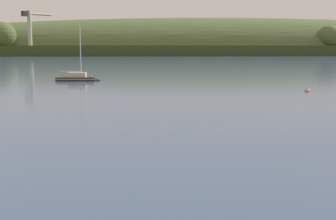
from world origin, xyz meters
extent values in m
cube|color=#35401E|center=(-15.31, 238.29, 2.48)|extent=(558.67, 66.78, 4.95)
ellipsoid|color=#4C5B33|center=(23.94, 256.80, 0.00)|extent=(447.72, 76.79, 40.28)
sphere|color=#4C5B33|center=(-85.23, 227.69, 9.73)|extent=(13.64, 13.64, 13.64)
sphere|color=#4C5B33|center=(77.81, 233.16, 9.16)|extent=(12.01, 12.01, 12.01)
cube|color=#4C4C51|center=(-68.61, 217.26, 1.00)|extent=(5.92, 5.92, 2.00)
cylinder|color=#BCB293|center=(-68.61, 217.26, 11.51)|extent=(1.90, 1.90, 19.02)
cylinder|color=#BCB293|center=(-64.98, 220.84, 19.49)|extent=(9.81, 9.70, 1.05)
cube|color=#333338|center=(-70.24, 215.64, 19.49)|extent=(3.32, 3.33, 2.28)
cube|color=#232328|center=(-20.02, 69.98, 0.05)|extent=(5.65, 2.02, 0.93)
cone|color=#232328|center=(-17.21, 69.92, 0.05)|extent=(1.44, 1.86, 1.83)
cube|color=gold|center=(-20.02, 69.98, 0.29)|extent=(5.65, 2.04, 0.10)
cube|color=#BCB299|center=(-19.88, 69.98, 0.86)|extent=(2.55, 1.35, 0.68)
cylinder|color=silver|center=(-19.32, 69.97, 4.31)|extent=(0.13, 0.13, 7.57)
cylinder|color=silver|center=(-20.79, 70.00, 1.35)|extent=(2.95, 0.17, 0.11)
sphere|color=#E06675|center=(8.33, 54.32, 0.00)|extent=(0.65, 0.65, 0.65)
cylinder|color=black|center=(8.33, 54.32, 0.36)|extent=(0.04, 0.04, 0.08)
camera|label=1|loc=(-7.93, 5.50, 5.07)|focal=47.75mm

